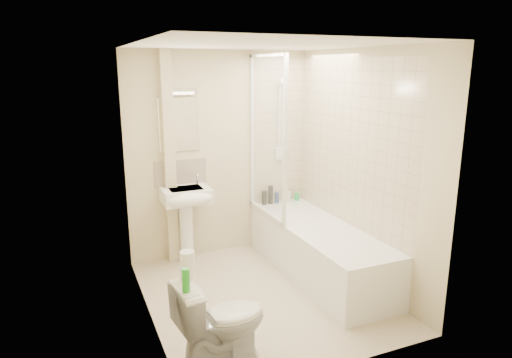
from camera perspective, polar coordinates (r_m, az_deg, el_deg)
name	(u,v)px	position (r m, az deg, el deg)	size (l,w,h in m)	color
floor	(263,295)	(4.69, 0.85, -14.25)	(2.50, 2.50, 0.00)	beige
wall_back	(220,155)	(5.40, -4.50, 3.03)	(2.20, 0.02, 2.40)	beige
wall_left	(144,190)	(3.96, -13.82, -1.37)	(0.02, 2.50, 2.40)	beige
wall_right	(361,168)	(4.80, 12.99, 1.35)	(0.02, 2.50, 2.40)	beige
ceiling	(264,44)	(4.14, 0.97, 16.47)	(2.20, 2.50, 0.02)	white
tile_back	(278,132)	(5.63, 2.78, 5.83)	(0.70, 0.01, 1.75)	beige
tile_right	(350,143)	(4.91, 11.65, 4.37)	(0.01, 2.10, 1.75)	beige
pipe_boxing	(169,160)	(5.18, -10.80, 2.37)	(0.12, 0.12, 2.40)	beige
splashback	(181,173)	(5.30, -9.38, 0.79)	(0.60, 0.01, 0.30)	beige
mirror	(179,125)	(5.20, -9.62, 6.70)	(0.46, 0.01, 0.60)	white
strip_light	(178,91)	(5.14, -9.72, 10.76)	(0.42, 0.07, 0.07)	silver
bathtub	(318,249)	(5.05, 7.82, -8.66)	(0.70, 2.10, 0.55)	white
shower_screen	(267,137)	(5.09, 1.38, 5.26)	(0.04, 0.92, 1.80)	white
shower_fixture	(280,123)	(5.58, 2.98, 7.00)	(0.10, 0.16, 0.99)	white
pedestal_sink	(187,204)	(5.16, -8.64, -3.15)	(0.53, 0.48, 1.02)	white
bottle_black_a	(264,198)	(5.64, 1.04, -2.37)	(0.07, 0.07, 0.17)	black
bottle_white_a	(264,198)	(5.64, 1.06, -2.38)	(0.06, 0.06, 0.17)	silver
bottle_black_b	(271,195)	(5.67, 1.83, -1.98)	(0.06, 0.06, 0.23)	black
bottle_blue	(277,198)	(5.71, 2.61, -2.34)	(0.05, 0.05, 0.13)	navy
bottle_cream	(285,195)	(5.76, 3.70, -2.00)	(0.06, 0.06, 0.18)	#F4EABC
bottle_white_b	(289,196)	(5.79, 4.10, -2.17)	(0.06, 0.06, 0.13)	silver
bottle_green	(297,197)	(5.84, 5.13, -2.22)	(0.06, 0.06, 0.09)	green
toilet	(221,321)	(3.60, -4.37, -17.28)	(0.73, 0.47, 0.70)	white
toilet_roll_lower	(187,272)	(3.44, -8.68, -11.43)	(0.10, 0.10, 0.10)	white
toilet_roll_upper	(187,258)	(3.40, -8.58, -9.79)	(0.11, 0.11, 0.11)	white
green_bottle	(186,280)	(3.24, -8.76, -12.39)	(0.05, 0.05, 0.17)	green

